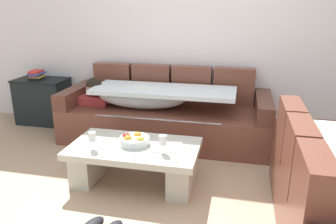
# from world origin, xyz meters

# --- Properties ---
(ground_plane) EXTENTS (14.00, 14.00, 0.00)m
(ground_plane) POSITION_xyz_m (0.00, 0.00, 0.00)
(ground_plane) COLOR tan
(back_wall) EXTENTS (9.00, 0.10, 2.70)m
(back_wall) POSITION_xyz_m (0.00, 2.15, 1.35)
(back_wall) COLOR white
(back_wall) RESTS_ON ground_plane
(couch_along_wall) EXTENTS (2.52, 0.92, 0.88)m
(couch_along_wall) POSITION_xyz_m (-0.29, 1.63, 0.33)
(couch_along_wall) COLOR brown
(couch_along_wall) RESTS_ON ground_plane
(coffee_table) EXTENTS (1.20, 0.68, 0.38)m
(coffee_table) POSITION_xyz_m (-0.29, 0.52, 0.24)
(coffee_table) COLOR beige
(coffee_table) RESTS_ON ground_plane
(fruit_bowl) EXTENTS (0.28, 0.28, 0.10)m
(fruit_bowl) POSITION_xyz_m (-0.30, 0.54, 0.42)
(fruit_bowl) COLOR silver
(fruit_bowl) RESTS_ON coffee_table
(wine_glass_near_left) EXTENTS (0.07, 0.07, 0.17)m
(wine_glass_near_left) POSITION_xyz_m (-0.63, 0.35, 0.50)
(wine_glass_near_left) COLOR silver
(wine_glass_near_left) RESTS_ON coffee_table
(wine_glass_near_right) EXTENTS (0.07, 0.07, 0.17)m
(wine_glass_near_right) POSITION_xyz_m (0.01, 0.41, 0.50)
(wine_glass_near_right) COLOR silver
(wine_glass_near_right) RESTS_ON coffee_table
(open_magazine) EXTENTS (0.32, 0.27, 0.01)m
(open_magazine) POSITION_xyz_m (0.02, 0.54, 0.39)
(open_magazine) COLOR white
(open_magazine) RESTS_ON coffee_table
(side_cabinet) EXTENTS (0.72, 0.44, 0.64)m
(side_cabinet) POSITION_xyz_m (-2.09, 1.85, 0.32)
(side_cabinet) COLOR black
(side_cabinet) RESTS_ON ground_plane
(book_stack_on_cabinet) EXTENTS (0.18, 0.23, 0.12)m
(book_stack_on_cabinet) POSITION_xyz_m (-2.16, 1.85, 0.70)
(book_stack_on_cabinet) COLOR black
(book_stack_on_cabinet) RESTS_ON side_cabinet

